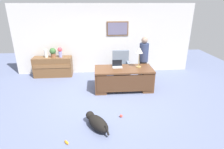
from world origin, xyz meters
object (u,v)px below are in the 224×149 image
at_px(dog_lying, 97,122).
at_px(potted_plant, 53,52).
at_px(vase_empty, 46,53).
at_px(dog_toy_bone, 67,142).
at_px(person_standing, 143,59).
at_px(credenza, 53,67).
at_px(armchair, 121,67).
at_px(laptop, 117,65).
at_px(desk, 124,78).
at_px(dog_toy_ball, 121,116).
at_px(desk_lamp, 139,52).
at_px(vase_with_flowers, 60,52).

xyz_separation_m(dog_lying, potted_plant, (-1.64, 3.42, 0.81)).
distance_m(vase_empty, dog_toy_bone, 4.16).
height_order(person_standing, potted_plant, person_standing).
xyz_separation_m(credenza, vase_empty, (-0.21, 0.00, 0.54)).
relative_size(dog_lying, dog_toy_bone, 5.24).
bearing_deg(armchair, credenza, 168.35).
relative_size(credenza, potted_plant, 4.03).
bearing_deg(vase_empty, laptop, -25.76).
height_order(desk, vase_empty, vase_empty).
relative_size(person_standing, dog_toy_ball, 22.29).
height_order(armchair, dog_toy_ball, armchair).
relative_size(credenza, dog_toy_bone, 10.15).
xyz_separation_m(desk, dog_toy_bone, (-1.52, -2.43, -0.38)).
bearing_deg(desk, potted_plant, 150.37).
distance_m(laptop, dog_toy_ball, 1.93).
height_order(laptop, dog_toy_bone, laptop).
bearing_deg(armchair, person_standing, -20.62).
bearing_deg(dog_lying, desk_lamp, 56.52).
height_order(desk_lamp, dog_toy_ball, desk_lamp).
height_order(desk_lamp, potted_plant, desk_lamp).
bearing_deg(vase_empty, credenza, -0.39).
bearing_deg(armchair, desk, -91.60).
relative_size(dog_lying, potted_plant, 2.08).
relative_size(armchair, dog_toy_ball, 14.68).
bearing_deg(potted_plant, dog_toy_ball, -53.47).
xyz_separation_m(person_standing, potted_plant, (-3.30, 0.82, 0.12)).
bearing_deg(desk_lamp, laptop, 174.69).
xyz_separation_m(armchair, dog_toy_ball, (-0.30, -2.49, -0.45)).
distance_m(dog_toy_ball, dog_toy_bone, 1.50).
distance_m(laptop, potted_plant, 2.64).
height_order(desk, person_standing, person_standing).
distance_m(person_standing, potted_plant, 3.40).
bearing_deg(dog_toy_ball, potted_plant, 126.53).
xyz_separation_m(person_standing, dog_toy_ball, (-1.06, -2.20, -0.80)).
distance_m(desk, vase_with_flowers, 2.73).
relative_size(desk, desk_lamp, 2.85).
distance_m(person_standing, desk_lamp, 0.70).
bearing_deg(laptop, armchair, 72.75).
xyz_separation_m(dog_lying, dog_toy_ball, (0.61, 0.39, -0.12)).
height_order(dog_toy_ball, dog_toy_bone, dog_toy_ball).
distance_m(laptop, desk_lamp, 0.84).
bearing_deg(armchair, vase_with_flowers, 166.70).
distance_m(dog_lying, dog_toy_ball, 0.73).
relative_size(armchair, vase_with_flowers, 2.83).
bearing_deg(credenza, dog_toy_bone, -74.75).
relative_size(vase_with_flowers, dog_toy_bone, 2.66).
relative_size(laptop, dog_toy_bone, 2.24).
distance_m(desk, person_standing, 1.08).
bearing_deg(dog_toy_bone, desk, 57.91).
xyz_separation_m(desk_lamp, vase_with_flowers, (-2.75, 1.31, -0.28)).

